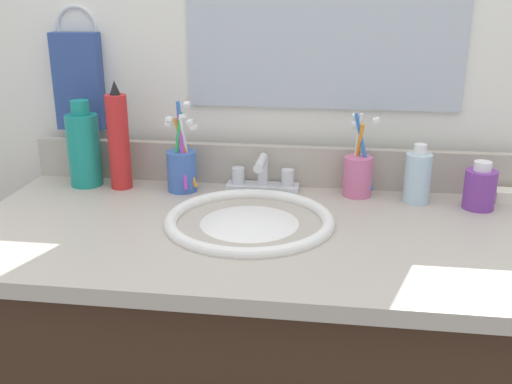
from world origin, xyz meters
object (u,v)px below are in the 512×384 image
(bottle_spray_red, at_px, (119,140))
(soap_bar, at_px, (510,196))
(hand_towel, at_px, (78,82))
(cup_blue_plastic, at_px, (182,167))
(faucet, at_px, (262,178))
(bottle_cream_purple, at_px, (480,188))
(bottle_mouthwash_teal, at_px, (84,148))
(bottle_gel_clear, at_px, (418,177))
(cup_pink, at_px, (358,172))

(bottle_spray_red, xyz_separation_m, soap_bar, (0.84, 0.03, -0.10))
(hand_towel, height_order, cup_blue_plastic, hand_towel)
(faucet, bearing_deg, bottle_cream_purple, -6.40)
(bottle_mouthwash_teal, distance_m, bottle_gel_clear, 0.73)
(faucet, height_order, bottle_spray_red, bottle_spray_red)
(bottle_mouthwash_teal, xyz_separation_m, cup_blue_plastic, (0.23, -0.01, -0.03))
(bottle_spray_red, distance_m, bottle_gel_clear, 0.64)
(bottle_cream_purple, height_order, cup_pink, cup_pink)
(bottle_gel_clear, bearing_deg, bottle_mouthwash_teal, 178.87)
(cup_blue_plastic, relative_size, soap_bar, 3.11)
(bottle_spray_red, height_order, cup_pink, bottle_spray_red)
(hand_towel, bearing_deg, soap_bar, -3.97)
(bottle_mouthwash_teal, distance_m, cup_pink, 0.61)
(bottle_gel_clear, height_order, cup_blue_plastic, cup_blue_plastic)
(bottle_cream_purple, xyz_separation_m, bottle_spray_red, (-0.76, 0.03, 0.07))
(faucet, distance_m, cup_pink, 0.21)
(faucet, height_order, bottle_cream_purple, bottle_cream_purple)
(hand_towel, relative_size, cup_pink, 1.22)
(bottle_cream_purple, relative_size, cup_pink, 0.55)
(hand_towel, relative_size, soap_bar, 3.44)
(hand_towel, xyz_separation_m, bottle_gel_clear, (0.76, -0.10, -0.17))
(bottle_cream_purple, xyz_separation_m, cup_pink, (-0.24, 0.05, 0.01))
(hand_towel, xyz_separation_m, bottle_mouthwash_teal, (0.04, -0.08, -0.13))
(cup_blue_plastic, bearing_deg, bottle_cream_purple, -2.35)
(bottle_mouthwash_teal, xyz_separation_m, bottle_cream_purple, (0.85, -0.04, -0.04))
(faucet, distance_m, bottle_mouthwash_teal, 0.41)
(faucet, relative_size, bottle_gel_clear, 1.29)
(bottle_mouthwash_teal, bearing_deg, faucet, 2.07)
(bottle_cream_purple, bearing_deg, cup_blue_plastic, 177.65)
(bottle_gel_clear, bearing_deg, hand_towel, 172.67)
(bottle_cream_purple, height_order, bottle_gel_clear, bottle_gel_clear)
(bottle_gel_clear, bearing_deg, bottle_spray_red, 179.47)
(bottle_spray_red, distance_m, cup_blue_plastic, 0.15)
(bottle_mouthwash_teal, xyz_separation_m, bottle_spray_red, (0.09, -0.01, 0.02))
(bottle_spray_red, bearing_deg, bottle_cream_purple, -2.06)
(bottle_cream_purple, distance_m, cup_pink, 0.25)
(bottle_mouthwash_teal, bearing_deg, bottle_spray_red, -5.61)
(cup_pink, xyz_separation_m, soap_bar, (0.32, 0.01, -0.04))
(faucet, xyz_separation_m, bottle_gel_clear, (0.33, -0.03, 0.03))
(bottle_cream_purple, xyz_separation_m, cup_blue_plastic, (-0.62, 0.03, 0.01))
(bottle_gel_clear, bearing_deg, bottle_cream_purple, -10.05)
(bottle_cream_purple, relative_size, bottle_spray_red, 0.41)
(hand_towel, xyz_separation_m, bottle_cream_purple, (0.88, -0.12, -0.18))
(bottle_spray_red, bearing_deg, cup_pink, 2.12)
(hand_towel, height_order, bottle_spray_red, hand_towel)
(soap_bar, bearing_deg, faucet, -179.69)
(faucet, height_order, cup_blue_plastic, cup_blue_plastic)
(bottle_mouthwash_teal, bearing_deg, soap_bar, 1.07)
(bottle_spray_red, relative_size, cup_pink, 1.33)
(faucet, relative_size, cup_pink, 0.89)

